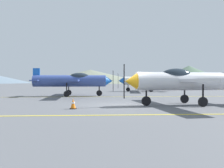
# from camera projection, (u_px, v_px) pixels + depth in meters

# --- Properties ---
(ground_plane) EXTENTS (400.00, 400.00, 0.00)m
(ground_plane) POSITION_uv_depth(u_px,v_px,m) (122.00, 105.00, 14.99)
(ground_plane) COLOR #54565B
(apron_line_near) EXTENTS (80.00, 0.16, 0.01)m
(apron_line_near) POSITION_uv_depth(u_px,v_px,m) (132.00, 115.00, 10.74)
(apron_line_near) COLOR yellow
(apron_line_near) RESTS_ON ground_plane
(apron_line_far) EXTENTS (80.00, 0.16, 0.01)m
(apron_line_far) POSITION_uv_depth(u_px,v_px,m) (114.00, 97.00, 22.63)
(apron_line_far) COLOR yellow
(apron_line_far) RESTS_ON ground_plane
(airplane_near) EXTENTS (8.16, 9.37, 2.80)m
(airplane_near) POSITION_uv_depth(u_px,v_px,m) (186.00, 81.00, 15.11)
(airplane_near) COLOR silver
(airplane_near) RESTS_ON ground_plane
(airplane_mid) EXTENTS (8.10, 9.34, 2.80)m
(airplane_mid) POSITION_uv_depth(u_px,v_px,m) (73.00, 80.00, 23.61)
(airplane_mid) COLOR #33478C
(airplane_mid) RESTS_ON ground_plane
(airplane_far) EXTENTS (8.17, 9.37, 2.80)m
(airplane_far) POSITION_uv_depth(u_px,v_px,m) (147.00, 80.00, 33.36)
(airplane_far) COLOR white
(airplane_far) RESTS_ON ground_plane
(traffic_cone_front) EXTENTS (0.36, 0.36, 0.59)m
(traffic_cone_front) POSITION_uv_depth(u_px,v_px,m) (73.00, 104.00, 13.05)
(traffic_cone_front) COLOR black
(traffic_cone_front) RESTS_ON ground_plane
(hill_centerleft) EXTENTS (64.83, 64.83, 7.59)m
(hill_centerleft) POSITION_uv_depth(u_px,v_px,m) (90.00, 76.00, 132.50)
(hill_centerleft) COLOR slate
(hill_centerleft) RESTS_ON ground_plane
(hill_centerright) EXTENTS (53.84, 53.84, 12.10)m
(hill_centerright) POSITION_uv_depth(u_px,v_px,m) (189.00, 74.00, 169.07)
(hill_centerright) COLOR #4C6651
(hill_centerright) RESTS_ON ground_plane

